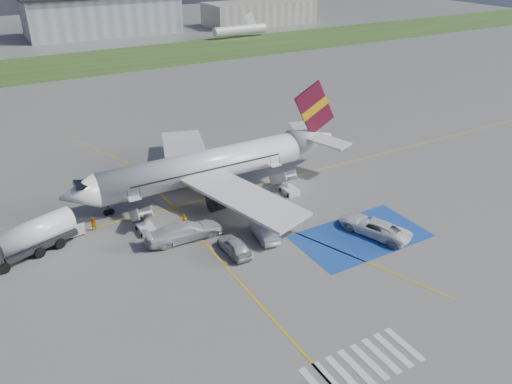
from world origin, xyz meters
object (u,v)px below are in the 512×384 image
(car_silver_a, at_px, (234,246))
(car_silver_b, at_px, (264,231))
(airliner, at_px, (214,164))
(gpu_cart, at_px, (75,229))
(belt_loader, at_px, (307,142))
(van_white_a, at_px, (374,225))
(van_white_b, at_px, (185,229))
(fuel_tanker, at_px, (25,243))

(car_silver_a, height_order, car_silver_b, car_silver_a)
(car_silver_a, relative_size, car_silver_b, 0.99)
(airliner, xyz_separation_m, gpu_cart, (-17.82, -2.46, -2.67))
(belt_loader, xyz_separation_m, car_silver_b, (-19.48, -19.63, 0.42))
(car_silver_a, height_order, van_white_a, van_white_a)
(car_silver_a, xyz_separation_m, van_white_b, (-3.28, 4.94, 0.41))
(car_silver_a, relative_size, van_white_b, 0.77)
(fuel_tanker, height_order, belt_loader, fuel_tanker)
(fuel_tanker, bearing_deg, van_white_b, -37.35)
(car_silver_b, relative_size, van_white_b, 0.78)
(gpu_cart, height_order, car_silver_a, car_silver_a)
(van_white_a, xyz_separation_m, van_white_b, (-17.93, 9.19, 0.10))
(gpu_cart, distance_m, car_silver_b, 20.22)
(gpu_cart, bearing_deg, airliner, 4.18)
(airliner, height_order, van_white_b, airliner)
(fuel_tanker, bearing_deg, van_white_a, -42.13)
(airliner, xyz_separation_m, belt_loader, (18.84, 6.51, -3.01))
(fuel_tanker, height_order, van_white_a, fuel_tanker)
(van_white_b, bearing_deg, gpu_cart, 58.97)
(gpu_cart, relative_size, van_white_b, 0.32)
(belt_loader, xyz_separation_m, car_silver_a, (-23.49, -20.53, 0.43))
(gpu_cart, xyz_separation_m, van_white_a, (27.81, -15.81, 0.40))
(gpu_cart, height_order, van_white_b, van_white_b)
(airliner, relative_size, van_white_a, 6.14)
(gpu_cart, xyz_separation_m, car_silver_a, (13.17, -11.56, 0.10))
(car_silver_b, bearing_deg, gpu_cart, -23.10)
(gpu_cart, relative_size, belt_loader, 0.38)
(gpu_cart, height_order, belt_loader, gpu_cart)
(belt_loader, distance_m, van_white_a, 26.33)
(belt_loader, distance_m, car_silver_a, 31.21)
(van_white_a, relative_size, van_white_b, 0.96)
(car_silver_a, bearing_deg, fuel_tanker, -29.22)
(car_silver_a, bearing_deg, van_white_a, 163.28)
(car_silver_b, bearing_deg, car_silver_a, 21.36)
(airliner, relative_size, fuel_tanker, 3.50)
(car_silver_a, relative_size, van_white_a, 0.80)
(airliner, bearing_deg, belt_loader, 19.05)
(van_white_a, bearing_deg, airliner, -80.23)
(airliner, relative_size, belt_loader, 7.07)
(van_white_b, bearing_deg, airliner, -38.33)
(car_silver_b, xyz_separation_m, van_white_b, (-7.29, 4.04, 0.43))
(car_silver_a, bearing_deg, gpu_cart, -41.82)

